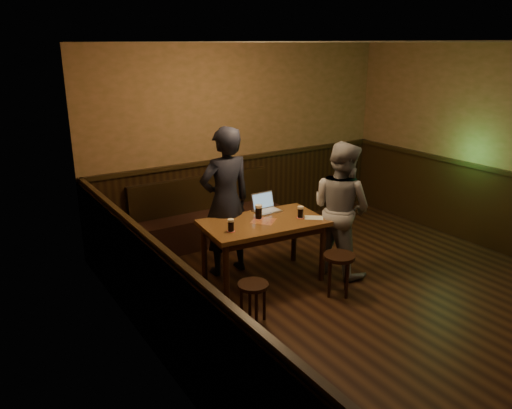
{
  "coord_description": "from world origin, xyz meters",
  "views": [
    {
      "loc": [
        -3.88,
        -3.4,
        2.79
      ],
      "look_at": [
        -0.96,
        1.15,
        1.04
      ],
      "focal_mm": 35.0,
      "sensor_mm": 36.0,
      "label": 1
    }
  ],
  "objects_px": {
    "pint_left": "(231,225)",
    "person_suit": "(226,202)",
    "pint_right": "(300,212)",
    "laptop": "(265,206)",
    "person_grey": "(341,209)",
    "stool_left": "(253,291)",
    "stool_right": "(339,263)",
    "pub_table": "(263,229)",
    "pint_mid": "(259,212)",
    "bench": "(207,221)"
  },
  "relations": [
    {
      "from": "bench",
      "to": "pint_right",
      "type": "bearing_deg",
      "value": -74.97
    },
    {
      "from": "laptop",
      "to": "person_grey",
      "type": "distance_m",
      "value": 0.94
    },
    {
      "from": "stool_right",
      "to": "pint_right",
      "type": "xyz_separation_m",
      "value": [
        -0.09,
        0.62,
        0.45
      ]
    },
    {
      "from": "pint_left",
      "to": "laptop",
      "type": "relative_size",
      "value": 0.46
    },
    {
      "from": "person_suit",
      "to": "person_grey",
      "type": "xyz_separation_m",
      "value": [
        1.2,
        -0.76,
        -0.09
      ]
    },
    {
      "from": "bench",
      "to": "pint_mid",
      "type": "height_order",
      "value": "bench"
    },
    {
      "from": "stool_right",
      "to": "pint_mid",
      "type": "xyz_separation_m",
      "value": [
        -0.54,
        0.87,
        0.47
      ]
    },
    {
      "from": "pint_left",
      "to": "pint_right",
      "type": "height_order",
      "value": "pint_left"
    },
    {
      "from": "pub_table",
      "to": "stool_left",
      "type": "bearing_deg",
      "value": -124.35
    },
    {
      "from": "bench",
      "to": "pint_left",
      "type": "bearing_deg",
      "value": -107.4
    },
    {
      "from": "pint_mid",
      "to": "pint_right",
      "type": "relative_size",
      "value": 1.19
    },
    {
      "from": "person_grey",
      "to": "pint_mid",
      "type": "bearing_deg",
      "value": 57.84
    },
    {
      "from": "pub_table",
      "to": "pint_mid",
      "type": "relative_size",
      "value": 8.76
    },
    {
      "from": "stool_right",
      "to": "person_grey",
      "type": "bearing_deg",
      "value": 48.38
    },
    {
      "from": "pint_right",
      "to": "laptop",
      "type": "distance_m",
      "value": 0.49
    },
    {
      "from": "stool_right",
      "to": "pint_left",
      "type": "bearing_deg",
      "value": 146.74
    },
    {
      "from": "pint_left",
      "to": "laptop",
      "type": "distance_m",
      "value": 0.83
    },
    {
      "from": "stool_left",
      "to": "person_suit",
      "type": "height_order",
      "value": "person_suit"
    },
    {
      "from": "stool_right",
      "to": "person_grey",
      "type": "distance_m",
      "value": 0.77
    },
    {
      "from": "stool_left",
      "to": "pint_right",
      "type": "bearing_deg",
      "value": 29.6
    },
    {
      "from": "laptop",
      "to": "person_suit",
      "type": "xyz_separation_m",
      "value": [
        -0.48,
        0.16,
        0.1
      ]
    },
    {
      "from": "person_suit",
      "to": "pint_left",
      "type": "bearing_deg",
      "value": 66.57
    },
    {
      "from": "stool_left",
      "to": "stool_right",
      "type": "xyz_separation_m",
      "value": [
        1.15,
        -0.02,
        0.04
      ]
    },
    {
      "from": "stool_left",
      "to": "pint_mid",
      "type": "distance_m",
      "value": 1.17
    },
    {
      "from": "pub_table",
      "to": "pint_mid",
      "type": "distance_m",
      "value": 0.21
    },
    {
      "from": "stool_right",
      "to": "pint_right",
      "type": "distance_m",
      "value": 0.78
    },
    {
      "from": "bench",
      "to": "pub_table",
      "type": "relative_size",
      "value": 1.45
    },
    {
      "from": "bench",
      "to": "stool_left",
      "type": "height_order",
      "value": "bench"
    },
    {
      "from": "bench",
      "to": "stool_left",
      "type": "xyz_separation_m",
      "value": [
        -0.62,
        -2.25,
        0.04
      ]
    },
    {
      "from": "bench",
      "to": "pint_left",
      "type": "xyz_separation_m",
      "value": [
        -0.5,
        -1.59,
        0.54
      ]
    },
    {
      "from": "pint_left",
      "to": "person_suit",
      "type": "bearing_deg",
      "value": 66.12
    },
    {
      "from": "pint_right",
      "to": "stool_left",
      "type": "bearing_deg",
      "value": -150.4
    },
    {
      "from": "pub_table",
      "to": "person_grey",
      "type": "bearing_deg",
      "value": -12.01
    },
    {
      "from": "pub_table",
      "to": "stool_right",
      "type": "relative_size",
      "value": 3.08
    },
    {
      "from": "stool_left",
      "to": "laptop",
      "type": "distance_m",
      "value": 1.43
    },
    {
      "from": "pint_left",
      "to": "person_suit",
      "type": "distance_m",
      "value": 0.61
    },
    {
      "from": "pint_left",
      "to": "person_grey",
      "type": "relative_size",
      "value": 0.09
    },
    {
      "from": "person_grey",
      "to": "stool_left",
      "type": "bearing_deg",
      "value": 96.58
    },
    {
      "from": "stool_left",
      "to": "stool_right",
      "type": "bearing_deg",
      "value": -0.94
    },
    {
      "from": "pint_left",
      "to": "pub_table",
      "type": "bearing_deg",
      "value": 10.34
    },
    {
      "from": "bench",
      "to": "pint_mid",
      "type": "bearing_deg",
      "value": -90.09
    },
    {
      "from": "pint_right",
      "to": "person_grey",
      "type": "xyz_separation_m",
      "value": [
        0.51,
        -0.15,
        -0.01
      ]
    },
    {
      "from": "pint_left",
      "to": "pint_mid",
      "type": "bearing_deg",
      "value": 21.23
    },
    {
      "from": "stool_left",
      "to": "stool_right",
      "type": "distance_m",
      "value": 1.16
    },
    {
      "from": "stool_right",
      "to": "laptop",
      "type": "height_order",
      "value": "laptop"
    },
    {
      "from": "pint_right",
      "to": "laptop",
      "type": "relative_size",
      "value": 0.46
    },
    {
      "from": "pint_left",
      "to": "laptop",
      "type": "bearing_deg",
      "value": 28.28
    },
    {
      "from": "laptop",
      "to": "person_grey",
      "type": "bearing_deg",
      "value": -40.82
    },
    {
      "from": "bench",
      "to": "person_suit",
      "type": "height_order",
      "value": "person_suit"
    },
    {
      "from": "pub_table",
      "to": "stool_right",
      "type": "xyz_separation_m",
      "value": [
        0.53,
        -0.77,
        -0.28
      ]
    }
  ]
}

